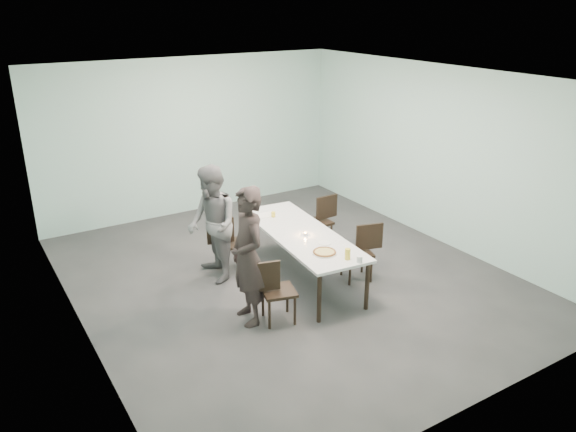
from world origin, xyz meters
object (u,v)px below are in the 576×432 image
table (301,236)px  tealight (305,234)px  diner_far (212,224)px  chair_far_left (228,240)px  side_plate (324,243)px  beer_glass (348,254)px  chair_far_right (321,217)px  pizza (325,252)px  chair_near_right (362,248)px  amber_tumbler (273,214)px  diner_near (248,256)px  chair_near_left (273,287)px  water_tumbler (359,259)px

table → tealight: 0.15m
diner_far → tealight: (1.11, -0.80, -0.11)m
tealight → chair_far_left: bearing=129.7°
table → chair_far_left: (-0.81, 0.83, -0.19)m
side_plate → beer_glass: size_ratio=1.20×
side_plate → chair_far_right: bearing=56.3°
diner_far → pizza: 1.77m
tealight → side_plate: bearing=-79.7°
chair_far_right → tealight: bearing=43.0°
chair_near_right → diner_far: (-1.89, 1.17, 0.38)m
chair_far_right → chair_far_left: bearing=-1.2°
pizza → amber_tumbler: size_ratio=4.25×
side_plate → diner_near: bearing=-173.8°
diner_near → amber_tumbler: diner_near is taller
side_plate → amber_tumbler: (-0.09, 1.28, 0.04)m
table → chair_far_left: chair_far_left is taller
table → tealight: tealight is taller
tealight → chair_near_right: bearing=-24.7°
chair_near_left → chair_far_left: (0.18, 1.68, 0.00)m
chair_far_right → diner_near: size_ratio=0.47×
chair_near_left → water_tumbler: (1.08, -0.41, 0.29)m
diner_far → table: bearing=64.7°
chair_far_right → beer_glass: 2.20m
beer_glass → tealight: 0.97m
table → diner_near: size_ratio=1.45×
chair_far_left → side_plate: (0.87, -1.34, 0.25)m
chair_far_right → beer_glass: size_ratio=5.80×
water_tumbler → amber_tumbler: size_ratio=1.12×
water_tumbler → tealight: bearing=95.2°
diner_near → table: bearing=123.7°
chair_near_left → tealight: chair_near_left is taller
amber_tumbler → side_plate: bearing=-86.0°
diner_near → amber_tumbler: bearing=145.5°
chair_near_right → tealight: size_ratio=15.54×
diner_far → water_tumbler: 2.28m
chair_far_left → pizza: 1.78m
chair_far_right → pizza: chair_far_right is taller
beer_glass → chair_near_left: bearing=165.9°
diner_far → side_plate: diner_far is taller
chair_near_right → pizza: bearing=34.3°
table → chair_near_left: chair_near_left is taller
tealight → amber_tumbler: amber_tumbler is taller
beer_glass → water_tumbler: 0.18m
chair_near_right → amber_tumbler: size_ratio=10.88×
diner_far → chair_far_left: bearing=122.1°
beer_glass → amber_tumbler: beer_glass is taller
pizza → amber_tumbler: bearing=86.0°
chair_near_left → pizza: bearing=18.8°
side_plate → tealight: 0.39m
pizza → chair_near_right: bearing=18.4°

